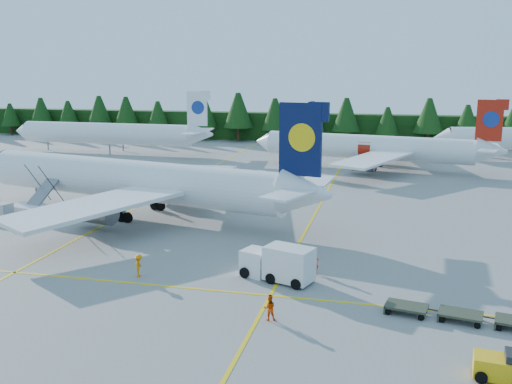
% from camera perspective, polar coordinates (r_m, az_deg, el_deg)
% --- Properties ---
extents(ground, '(320.00, 320.00, 0.00)m').
position_cam_1_polar(ground, '(46.57, -4.30, -6.92)').
color(ground, gray).
rests_on(ground, ground).
extents(taxi_stripe_a, '(0.25, 120.00, 0.01)m').
position_cam_1_polar(taxi_stripe_a, '(69.42, -10.36, -0.72)').
color(taxi_stripe_a, yellow).
rests_on(taxi_stripe_a, ground).
extents(taxi_stripe_b, '(0.25, 120.00, 0.01)m').
position_cam_1_polar(taxi_stripe_b, '(64.19, 6.24, -1.64)').
color(taxi_stripe_b, yellow).
rests_on(taxi_stripe_b, ground).
extents(taxi_stripe_cross, '(80.00, 0.25, 0.01)m').
position_cam_1_polar(taxi_stripe_cross, '(41.25, -6.85, -9.53)').
color(taxi_stripe_cross, yellow).
rests_on(taxi_stripe_cross, ground).
extents(treeline_hedge, '(220.00, 4.00, 6.00)m').
position_cam_1_polar(treeline_hedge, '(125.25, 7.11, 6.41)').
color(treeline_hedge, black).
rests_on(treeline_hedge, ground).
extents(airliner_navy, '(41.87, 34.07, 12.35)m').
position_cam_1_polar(airliner_navy, '(62.39, -13.14, 1.20)').
color(airliner_navy, white).
rests_on(airliner_navy, ground).
extents(airliner_red, '(37.81, 30.84, 11.08)m').
position_cam_1_polar(airliner_red, '(91.26, 10.62, 4.42)').
color(airliner_red, white).
rests_on(airliner_red, ground).
extents(airliner_far_left, '(39.71, 4.85, 11.54)m').
position_cam_1_polar(airliner_far_left, '(111.75, -15.24, 5.72)').
color(airliner_far_left, white).
rests_on(airliner_far_left, ground).
extents(airstairs, '(5.05, 6.85, 4.16)m').
position_cam_1_polar(airstairs, '(64.78, -21.41, -1.47)').
color(airstairs, white).
rests_on(airstairs, ground).
extents(service_truck, '(5.82, 3.65, 2.64)m').
position_cam_1_polar(service_truck, '(42.18, 2.12, -7.06)').
color(service_truck, white).
rests_on(service_truck, ground).
extents(baggage_tug, '(2.82, 1.72, 1.44)m').
position_cam_1_polar(baggage_tug, '(32.08, 23.51, -15.71)').
color(baggage_tug, '#E7AE0C').
rests_on(baggage_tug, ground).
extents(dolly_train, '(12.51, 3.31, 0.15)m').
position_cam_1_polar(dolly_train, '(38.00, 22.28, -11.54)').
color(dolly_train, '#383C2C').
rests_on(dolly_train, ground).
extents(crew_a, '(0.70, 0.59, 1.62)m').
position_cam_1_polar(crew_a, '(43.64, 5.92, -7.15)').
color(crew_a, red).
rests_on(crew_a, ground).
extents(crew_b, '(0.89, 0.78, 1.57)m').
position_cam_1_polar(crew_b, '(35.83, 1.36, -11.52)').
color(crew_b, '#DB4204').
rests_on(crew_b, ground).
extents(crew_c, '(0.64, 0.81, 1.71)m').
position_cam_1_polar(crew_c, '(43.75, -11.62, -7.22)').
color(crew_c, orange).
rests_on(crew_c, ground).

